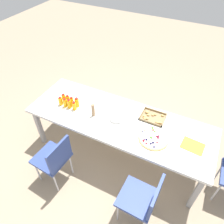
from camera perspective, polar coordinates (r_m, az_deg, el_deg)
The scene contains 18 objects.
ground_plane at distance 3.41m, azimuth 1.59°, elevation -10.68°, with size 12.00×12.00×0.00m, color gray.
party_table at distance 2.88m, azimuth 1.85°, elevation -2.71°, with size 2.53×0.86×0.74m.
chair_near_left at distance 2.84m, azimuth -15.24°, elevation -11.86°, with size 0.43×0.43×0.83m.
chair_near_right at distance 2.51m, azimuth 8.50°, elevation -22.10°, with size 0.41×0.41×0.83m.
juice_bottle_0 at distance 3.10m, azimuth -13.73°, elevation 2.87°, with size 0.05×0.05×0.13m.
juice_bottle_1 at distance 3.06m, azimuth -12.52°, elevation 2.43°, with size 0.06×0.06×0.14m.
juice_bottle_2 at distance 3.02m, azimuth -11.46°, elevation 2.16°, with size 0.06×0.06×0.14m.
juice_bottle_3 at distance 2.98m, azimuth -10.14°, elevation 1.61°, with size 0.06×0.06×0.13m.
juice_bottle_4 at distance 3.15m, azimuth -12.86°, elevation 3.70°, with size 0.06×0.06×0.13m.
juice_bottle_5 at distance 3.10m, azimuth -11.79°, elevation 3.28°, with size 0.06×0.06×0.14m.
juice_bottle_6 at distance 3.06m, azimuth -10.78°, elevation 2.86°, with size 0.05×0.05×0.14m.
juice_bottle_7 at distance 3.02m, azimuth -9.43°, elevation 2.57°, with size 0.06×0.06×0.15m.
fruit_pizza at distance 2.65m, azimuth 11.12°, elevation -6.96°, with size 0.37×0.37×0.05m.
snack_tray at distance 2.90m, azimuth 10.87°, elevation -1.38°, with size 0.32×0.26×0.04m.
plate_stack at distance 2.83m, azimuth 1.29°, elevation -1.70°, with size 0.19×0.19×0.03m.
napkin_stack at distance 3.04m, azimuth -15.60°, elevation -0.02°, with size 0.15×0.15×0.02m, color white.
cardboard_tube at distance 2.84m, azimuth -5.11°, elevation 0.52°, with size 0.04×0.04×0.19m, color #9E7A56.
paper_folder at distance 2.72m, azimuth 20.93°, elevation -8.51°, with size 0.26×0.20×0.01m, color yellow.
Camera 1 is at (0.81, -1.82, 2.77)m, focal length 33.91 mm.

